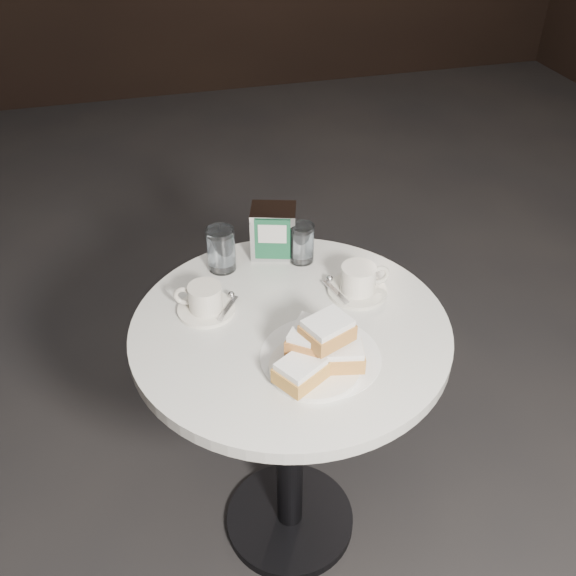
# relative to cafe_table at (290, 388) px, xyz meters

# --- Properties ---
(ground) EXTENTS (7.00, 7.00, 0.00)m
(ground) POSITION_rel_cafe_table_xyz_m (0.00, 0.00, -0.55)
(ground) COLOR black
(ground) RESTS_ON ground
(cafe_table) EXTENTS (0.70, 0.70, 0.74)m
(cafe_table) POSITION_rel_cafe_table_xyz_m (0.00, 0.00, 0.00)
(cafe_table) COLOR black
(cafe_table) RESTS_ON ground
(sugar_spill) EXTENTS (0.31, 0.31, 0.00)m
(sugar_spill) POSITION_rel_cafe_table_xyz_m (0.03, -0.11, 0.20)
(sugar_spill) COLOR white
(sugar_spill) RESTS_ON cafe_table
(beignet_plate) EXTENTS (0.22, 0.22, 0.12)m
(beignet_plate) POSITION_rel_cafe_table_xyz_m (0.02, -0.15, 0.24)
(beignet_plate) COLOR white
(beignet_plate) RESTS_ON cafe_table
(coffee_cup_left) EXTENTS (0.17, 0.17, 0.07)m
(coffee_cup_left) POSITION_rel_cafe_table_xyz_m (-0.17, 0.10, 0.23)
(coffee_cup_left) COLOR white
(coffee_cup_left) RESTS_ON cafe_table
(coffee_cup_right) EXTENTS (0.15, 0.14, 0.07)m
(coffee_cup_right) POSITION_rel_cafe_table_xyz_m (0.18, 0.07, 0.23)
(coffee_cup_right) COLOR beige
(coffee_cup_right) RESTS_ON cafe_table
(water_glass_left) EXTENTS (0.08, 0.08, 0.11)m
(water_glass_left) POSITION_rel_cafe_table_xyz_m (-0.10, 0.25, 0.25)
(water_glass_left) COLOR silver
(water_glass_left) RESTS_ON cafe_table
(water_glass_right) EXTENTS (0.07, 0.07, 0.10)m
(water_glass_right) POSITION_rel_cafe_table_xyz_m (0.09, 0.23, 0.25)
(water_glass_right) COLOR white
(water_glass_right) RESTS_ON cafe_table
(napkin_dispenser) EXTENTS (0.13, 0.12, 0.13)m
(napkin_dispenser) POSITION_rel_cafe_table_xyz_m (0.03, 0.28, 0.26)
(napkin_dispenser) COLOR silver
(napkin_dispenser) RESTS_ON cafe_table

